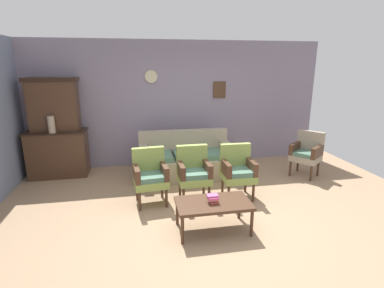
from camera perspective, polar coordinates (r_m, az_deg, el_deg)
name	(u,v)px	position (r m, az deg, el deg)	size (l,w,h in m)	color
ground_plane	(206,218)	(4.49, 2.68, -14.21)	(7.68, 7.68, 0.00)	#997A5B
wall_back_with_decor	(179,104)	(6.55, -2.48, 7.78)	(6.40, 0.09, 2.70)	gray
side_cabinet	(59,153)	(6.49, -24.49, -1.67)	(1.16, 0.55, 0.93)	#472D1E
cabinet_upper_hutch	(54,104)	(6.38, -25.30, 7.03)	(0.99, 0.38, 1.03)	#472D1E
vase_on_cabinet	(51,125)	(6.19, -25.64, 3.42)	(0.13, 0.13, 0.33)	tan
floral_couch	(186,161)	(5.91, -1.23, -3.27)	(1.83, 0.81, 0.90)	gray
armchair_by_doorway	(150,174)	(4.79, -8.13, -5.76)	(0.57, 0.54, 0.90)	#849947
armchair_near_cabinet	(194,171)	(4.87, 0.31, -5.22)	(0.52, 0.49, 0.90)	#849947
armchair_row_middle	(237,169)	(5.01, 8.80, -4.82)	(0.53, 0.50, 0.90)	#849947
wingback_chair_by_fireplace	(307,152)	(6.34, 21.40, -1.41)	(0.71, 0.71, 0.90)	gray
coffee_table	(213,205)	(4.04, 4.17, -11.74)	(1.00, 0.56, 0.42)	#472D1E
book_stack_on_table	(213,199)	(3.97, 4.08, -10.53)	(0.15, 0.12, 0.11)	#EF5550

